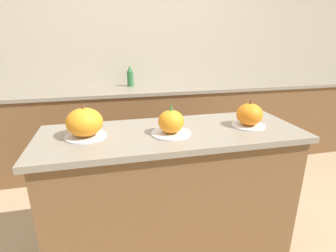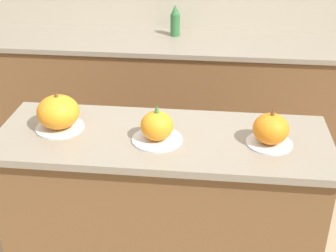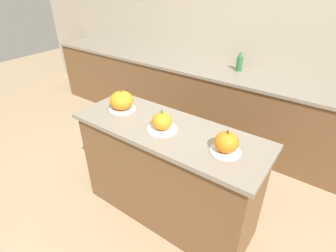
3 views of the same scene
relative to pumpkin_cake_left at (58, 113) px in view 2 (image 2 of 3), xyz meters
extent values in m
cube|color=brown|center=(0.49, -0.02, -0.56)|extent=(1.50, 0.51, 0.88)
cube|color=gray|center=(0.49, -0.02, -0.10)|extent=(1.56, 0.57, 0.03)
cube|color=brown|center=(0.49, 1.42, -0.56)|extent=(6.00, 0.56, 0.87)
cube|color=gray|center=(0.49, 1.42, -0.11)|extent=(6.00, 0.60, 0.03)
cylinder|color=silver|center=(0.00, 0.00, -0.08)|extent=(0.23, 0.23, 0.01)
ellipsoid|color=orange|center=(0.00, 0.00, 0.00)|extent=(0.20, 0.20, 0.16)
cone|color=brown|center=(0.00, 0.00, 0.10)|extent=(0.02, 0.02, 0.03)
cylinder|color=silver|center=(0.47, -0.06, -0.08)|extent=(0.23, 0.23, 0.01)
ellipsoid|color=orange|center=(0.47, -0.06, -0.01)|extent=(0.15, 0.15, 0.13)
cone|color=#38702D|center=(0.47, -0.06, 0.08)|extent=(0.02, 0.02, 0.04)
cylinder|color=silver|center=(0.98, -0.04, -0.08)|extent=(0.21, 0.21, 0.01)
ellipsoid|color=orange|center=(0.98, -0.04, 0.00)|extent=(0.16, 0.16, 0.14)
cone|color=brown|center=(0.98, -0.04, 0.08)|extent=(0.02, 0.02, 0.04)
cylinder|color=#2D6B38|center=(0.40, 1.56, -0.01)|extent=(0.07, 0.07, 0.16)
cone|color=#2D6B38|center=(0.40, 1.56, 0.11)|extent=(0.07, 0.07, 0.07)
camera|label=1|loc=(0.13, -1.43, 0.45)|focal=28.00mm
camera|label=2|loc=(0.73, -1.89, 0.97)|focal=50.00mm
camera|label=3|loc=(1.49, -1.40, 0.95)|focal=28.00mm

